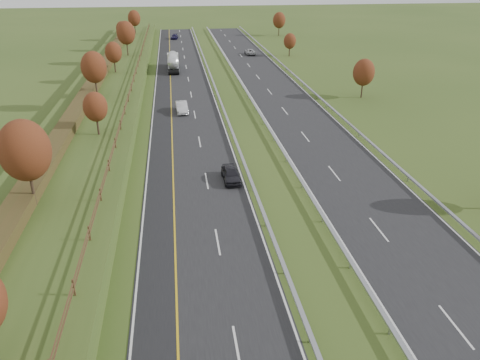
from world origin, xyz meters
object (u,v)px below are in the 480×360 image
object	(u,v)px
car_dark_near	(231,174)
car_small_far	(175,37)
car_silver_mid	(182,107)
car_oncoming	(250,52)
road_tanker	(173,61)

from	to	relation	value
car_dark_near	car_small_far	xyz separation A→B (m)	(-4.45, 102.67, -0.09)
car_silver_mid	car_small_far	xyz separation A→B (m)	(0.00, 76.86, -0.14)
car_small_far	car_oncoming	distance (m)	34.49
car_dark_near	car_small_far	world-z (taller)	car_dark_near
car_dark_near	car_oncoming	distance (m)	74.72
road_tanker	car_small_far	world-z (taller)	road_tanker
road_tanker	car_silver_mid	distance (m)	31.85
road_tanker	car_silver_mid	size ratio (longest dim) A/B	2.32
road_tanker	car_silver_mid	world-z (taller)	road_tanker
car_silver_mid	car_dark_near	bearing A→B (deg)	-83.99
car_dark_near	car_oncoming	world-z (taller)	car_dark_near
car_dark_near	road_tanker	bearing A→B (deg)	93.68
car_silver_mid	car_oncoming	size ratio (longest dim) A/B	0.97
car_oncoming	car_dark_near	bearing A→B (deg)	80.05
road_tanker	car_small_far	size ratio (longest dim) A/B	2.49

